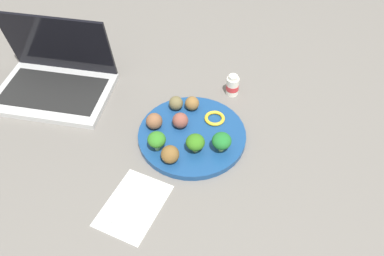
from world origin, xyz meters
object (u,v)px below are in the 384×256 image
Objects in this scene: broccoli_floret_center at (157,140)px; knife at (142,204)px; meatball_back_right at (192,103)px; pepper_ring_front_left at (215,118)px; broccoli_floret_near_rim at (222,141)px; meatball_back_left at (172,155)px; yogurt_bottle at (232,86)px; fork at (128,199)px; napkin at (134,205)px; laptop at (55,79)px; meatball_center at (154,121)px; meatball_front_right at (176,103)px; broccoli_floret_mid_left at (195,142)px; meatball_front_left at (180,120)px; plate at (192,135)px.

broccoli_floret_center is 0.36× the size of knife.
pepper_ring_front_left is (-0.01, -0.07, -0.01)m from meatball_back_right.
meatball_back_right is (0.17, -0.00, -0.01)m from broccoli_floret_center.
broccoli_floret_near_rim reaches higher than meatball_back_right.
meatball_back_left reaches higher than pepper_ring_front_left.
yogurt_bottle reaches higher than meatball_back_right.
broccoli_floret_near_rim is at bearing -26.98° from fork.
napkin is 0.48m from laptop.
meatball_center is at bearing 155.79° from meatball_back_right.
laptop is (-0.09, 0.35, 0.00)m from meatball_front_right.
knife is at bearing 176.86° from pepper_ring_front_left.
meatball_back_right is 0.32m from knife.
broccoli_floret_center reaches higher than knife.
meatball_back_right is 0.32m from fork.
broccoli_floret_mid_left is 1.15× the size of meatball_center.
broccoli_floret_near_rim is at bearing -19.70° from knife.
broccoli_floret_center reaches higher than meatball_back_right.
meatball_back_right is 0.14m from yogurt_bottle.
meatball_front_left is at bearing -5.05° from broccoli_floret_center.
fork is at bearing -116.68° from laptop.
laptop is at bearing 82.12° from broccoli_floret_center.
meatball_front_left is at bearing -83.92° from laptop.
laptop is (0.05, 0.39, -0.01)m from broccoli_floret_center.
broccoli_floret_near_rim reaches higher than fork.
plate is at bearing 38.49° from broccoli_floret_mid_left.
yogurt_bottle is at bearing -4.87° from fork.
meatball_center is at bearing 26.89° from knife.
yogurt_bottle reaches higher than meatball_front_right.
broccoli_floret_center is 0.96× the size of pepper_ring_front_left.
yogurt_bottle is (0.31, -0.01, -0.01)m from meatball_back_left.
broccoli_floret_near_rim is 1.07× the size of broccoli_floret_mid_left.
broccoli_floret_mid_left is 0.16m from meatball_front_right.
fork is at bearing 71.94° from napkin.
meatball_back_left reaches higher than meatball_center.
broccoli_floret_center is (-0.09, 0.05, 0.04)m from plate.
broccoli_floret_center is at bearing 74.46° from meatball_back_left.
pepper_ring_front_left is at bearing -44.59° from meatball_front_left.
meatball_back_left is 0.14m from fork.
laptop reaches higher than meatball_back_left.
meatball_center is at bearing 130.18° from pepper_ring_front_left.
meatball_center is 0.24m from knife.
broccoli_floret_near_rim is 0.81× the size of yogurt_bottle.
plate is at bearing -149.56° from meatball_back_right.
meatball_back_right is 0.26× the size of knife.
meatball_front_left is 0.25× the size of napkin.
pepper_ring_front_left is (0.09, 0.06, -0.03)m from broccoli_floret_near_rim.
broccoli_floret_center is 1.18× the size of meatball_back_left.
meatball_back_right is 0.33m from napkin.
knife is at bearing 172.10° from broccoli_floret_mid_left.
meatball_back_left reaches higher than meatball_front_right.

